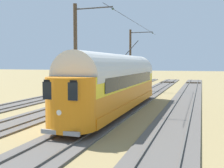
% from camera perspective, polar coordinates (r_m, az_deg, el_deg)
% --- Properties ---
extents(ground_plane, '(220.00, 220.00, 0.00)m').
position_cam_1_polar(ground_plane, '(21.54, -4.33, -5.30)').
color(ground_plane, '#937F51').
extents(track_streetcar_siding, '(2.80, 80.00, 0.18)m').
position_cam_1_polar(track_streetcar_siding, '(20.24, 14.40, -5.90)').
color(track_streetcar_siding, '#56514C').
rests_on(track_streetcar_siding, ground).
extents(track_adjacent_siding, '(2.80, 80.00, 0.18)m').
position_cam_1_polar(track_adjacent_siding, '(21.05, 1.79, -5.36)').
color(track_adjacent_siding, '#56514C').
rests_on(track_adjacent_siding, ground).
extents(track_third_siding, '(2.80, 80.00, 0.18)m').
position_cam_1_polar(track_third_siding, '(22.78, -9.36, -4.67)').
color(track_third_siding, '#56514C').
rests_on(track_third_siding, ground).
extents(track_outer_siding, '(2.80, 80.00, 0.18)m').
position_cam_1_polar(track_outer_siding, '(25.23, -18.64, -3.96)').
color(track_outer_siding, '#56514C').
rests_on(track_outer_siding, ground).
extents(vintage_streetcar, '(2.65, 17.29, 5.70)m').
position_cam_1_polar(vintage_streetcar, '(19.98, 1.11, 0.49)').
color(vintage_streetcar, orange).
rests_on(vintage_streetcar, ground).
extents(catenary_pole_foreground, '(3.12, 0.28, 7.95)m').
position_cam_1_polar(catenary_pole_foreground, '(35.04, 4.02, 5.28)').
color(catenary_pole_foreground, '#423323').
rests_on(catenary_pole_foreground, ground).
extents(catenary_pole_mid_near, '(3.12, 0.28, 7.95)m').
position_cam_1_polar(catenary_pole_mid_near, '(20.02, -7.53, 5.88)').
color(catenary_pole_mid_near, '#423323').
rests_on(catenary_pole_mid_near, ground).
extents(overhead_wire_run, '(2.91, 19.93, 0.18)m').
position_cam_1_polar(overhead_wire_run, '(27.58, 5.72, 12.29)').
color(overhead_wire_run, black).
rests_on(overhead_wire_run, ground).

